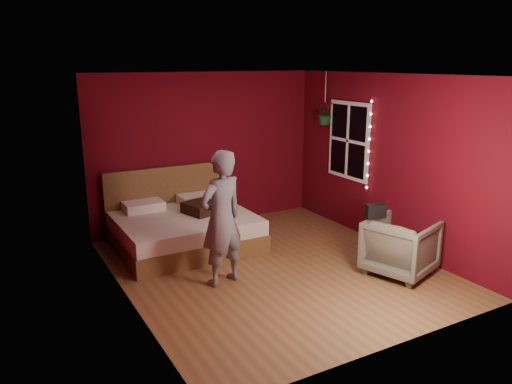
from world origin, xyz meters
name	(u,v)px	position (x,y,z in m)	size (l,w,h in m)	color
floor	(274,268)	(0.00, 0.00, 0.00)	(4.50, 4.50, 0.00)	brown
room_walls	(275,148)	(0.00, 0.00, 1.68)	(4.04, 4.54, 2.62)	#570915
window	(349,141)	(1.97, 0.90, 1.50)	(0.05, 0.97, 1.27)	white
fairy_lights	(369,145)	(1.94, 0.37, 1.50)	(0.04, 0.04, 1.45)	silver
bed	(183,228)	(-0.77, 1.44, 0.29)	(2.01, 1.71, 1.11)	brown
person	(221,218)	(-0.82, -0.07, 0.87)	(0.63, 0.41, 1.73)	slate
armchair	(400,247)	(1.38, -0.97, 0.38)	(0.81, 0.83, 0.76)	#62634E
handbag	(376,211)	(1.13, -0.72, 0.85)	(0.26, 0.13, 0.19)	black
throw_pillow	(202,208)	(-0.48, 1.35, 0.59)	(0.48, 0.48, 0.17)	black
hanging_plant	(325,114)	(1.88, 1.46, 1.90)	(0.41, 0.38, 0.89)	silver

